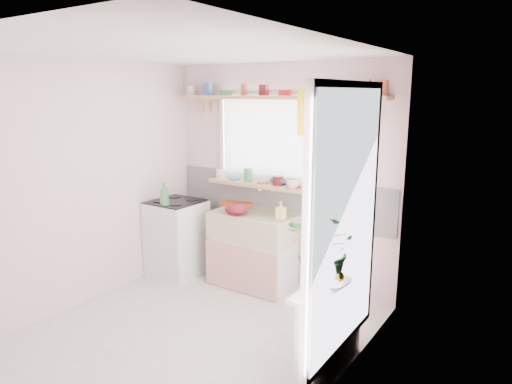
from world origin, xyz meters
The scene contains 19 objects.
room centered at (0.66, 0.86, 1.37)m, with size 3.20×3.20×3.20m.
sink_unit centered at (-0.15, 1.29, 0.43)m, with size 0.95×0.65×1.11m.
cooker centered at (-1.10, 1.05, 0.46)m, with size 0.58×0.58×0.93m.
radiator_ledge centered at (1.30, 0.20, 0.40)m, with size 0.22×0.95×0.78m.
windowsill centered at (-0.15, 1.48, 1.14)m, with size 1.40×0.22×0.04m, color tan.
pine_shelf centered at (0.00, 1.47, 2.12)m, with size 2.52×0.24×0.04m, color tan.
shelf_crockery centered at (-0.02, 1.47, 2.19)m, with size 2.47×0.11×0.12m.
sill_crockery centered at (-0.17, 1.48, 1.22)m, with size 1.35×0.11×0.12m.
dish_tray centered at (-0.53, 1.50, 0.87)m, with size 0.35×0.26×0.04m, color #E04513.
colander centered at (-0.28, 1.16, 0.91)m, with size 0.26×0.26×0.12m, color maroon.
jade_plant centered at (1.29, 0.09, 1.07)m, with size 0.54×0.47×0.60m, color #2B6C31.
fruit_bowl centered at (1.33, 0.07, 0.81)m, with size 0.29×0.29×0.07m, color white.
herb_pot centered at (1.21, 0.43, 0.88)m, with size 0.11×0.07×0.21m, color #335C24.
soap_bottle_sink centered at (0.22, 1.26, 0.95)m, with size 0.09×0.09×0.19m, color #EBF06B.
sill_cup centered at (0.27, 1.42, 1.21)m, with size 0.13×0.13×0.10m, color beige.
sill_bowl centered at (0.04, 1.54, 1.19)m, with size 0.22×0.22×0.07m, color #2F5F99.
shelf_vase centered at (1.07, 1.41, 2.21)m, with size 0.14×0.14×0.15m, color #AB5134.
cooker_bottle centered at (-1.06, 0.83, 1.05)m, with size 0.10×0.10×0.26m, color #408046.
fruit centered at (1.34, 0.08, 0.87)m, with size 0.20×0.14×0.10m.
Camera 1 is at (2.59, -2.80, 2.17)m, focal length 32.00 mm.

